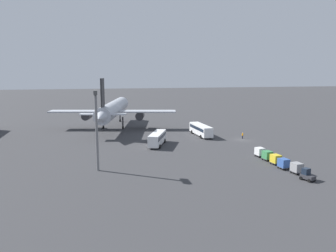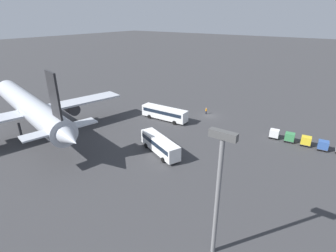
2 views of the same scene
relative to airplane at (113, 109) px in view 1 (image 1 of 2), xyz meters
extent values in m
plane|color=#38383A|center=(-27.44, -33.87, -6.39)|extent=(600.00, 600.00, 0.00)
cylinder|color=#B2B7C1|center=(0.54, -0.12, 0.11)|extent=(39.92, 13.61, 5.00)
cone|color=#B2B7C1|center=(21.17, -4.76, 0.11)|extent=(6.41, 5.84, 4.75)
cone|color=#B2B7C1|center=(-20.33, 4.57, 0.11)|extent=(7.33, 5.82, 4.50)
cube|color=#B2B7C1|center=(1.16, 11.68, -0.52)|extent=(9.06, 18.99, 0.44)
cube|color=#B2B7C1|center=(-3.96, -11.05, -0.52)|extent=(9.06, 18.99, 0.44)
cube|color=#262628|center=(-16.93, 3.81, 6.61)|extent=(3.96, 1.22, 8.00)
cube|color=#B2B7C1|center=(-17.32, 3.90, 0.61)|extent=(5.57, 13.30, 0.28)
cylinder|color=#38383D|center=(1.72, 8.74, -2.11)|extent=(5.26, 3.73, 2.75)
cylinder|color=#38383D|center=(-2.19, -8.64, -2.11)|extent=(5.26, 3.73, 2.75)
cylinder|color=#38383D|center=(14.13, -3.18, -4.39)|extent=(0.50, 0.50, 4.00)
cylinder|color=black|center=(14.13, -3.18, -5.94)|extent=(0.99, 0.69, 0.90)
cylinder|color=#38383D|center=(-0.69, 3.49, -4.39)|extent=(0.50, 0.50, 4.00)
cylinder|color=black|center=(-0.69, 3.49, -5.94)|extent=(0.99, 0.69, 0.90)
cylinder|color=#38383D|center=(-2.11, -2.86, -4.39)|extent=(0.50, 0.50, 4.00)
cylinder|color=black|center=(-2.11, -2.86, -5.94)|extent=(0.99, 0.69, 0.90)
cube|color=white|center=(-19.11, -24.49, -4.54)|extent=(12.79, 3.34, 2.80)
cube|color=#192333|center=(-19.11, -24.49, -4.05)|extent=(11.78, 3.33, 0.90)
cylinder|color=black|center=(-15.24, -22.86, -5.89)|extent=(1.01, 0.34, 1.00)
cylinder|color=black|center=(-15.12, -25.79, -5.89)|extent=(1.01, 0.34, 1.00)
cylinder|color=black|center=(-23.09, -23.18, -5.89)|extent=(1.01, 0.34, 1.00)
cylinder|color=black|center=(-22.97, -26.12, -5.89)|extent=(1.01, 0.34, 1.00)
cube|color=white|center=(-29.00, -9.42, -4.53)|extent=(11.22, 6.64, 2.82)
cube|color=#192333|center=(-29.00, -9.42, -4.04)|extent=(10.42, 6.34, 0.90)
cylinder|color=black|center=(-25.31, -9.48, -5.89)|extent=(1.04, 0.66, 1.00)
cylinder|color=black|center=(-26.35, -11.99, -5.89)|extent=(1.04, 0.66, 1.00)
cylinder|color=black|center=(-31.65, -6.85, -5.89)|extent=(1.04, 0.66, 1.00)
cylinder|color=black|center=(-32.69, -9.36, -5.89)|extent=(1.04, 0.66, 1.00)
cube|color=#333338|center=(-62.26, -29.78, -5.74)|extent=(2.67, 1.94, 0.70)
cube|color=#192333|center=(-61.86, -29.66, -4.84)|extent=(1.37, 1.43, 1.10)
cylinder|color=black|center=(-61.66, -28.87, -6.09)|extent=(0.64, 0.38, 0.60)
cylinder|color=black|center=(-61.26, -30.21, -6.09)|extent=(0.64, 0.38, 0.60)
cylinder|color=black|center=(-63.27, -29.35, -6.09)|extent=(0.64, 0.38, 0.60)
cylinder|color=black|center=(-62.86, -30.69, -6.09)|extent=(0.64, 0.38, 0.60)
cylinder|color=#1E1E2D|center=(-25.95, -34.69, -5.97)|extent=(0.32, 0.32, 0.85)
cylinder|color=orange|center=(-25.95, -34.69, -5.22)|extent=(0.38, 0.38, 0.65)
sphere|color=tan|center=(-25.95, -34.69, -4.77)|extent=(0.24, 0.24, 0.24)
cube|color=#38383D|center=(-58.41, -30.18, -5.98)|extent=(2.17, 1.89, 0.10)
cube|color=gray|center=(-58.41, -30.18, -5.13)|extent=(2.07, 1.80, 1.60)
cylinder|color=black|center=(-57.72, -29.46, -6.21)|extent=(0.37, 0.16, 0.36)
cylinder|color=black|center=(-57.58, -30.73, -6.21)|extent=(0.37, 0.16, 0.36)
cylinder|color=black|center=(-59.23, -29.63, -6.21)|extent=(0.37, 0.16, 0.36)
cylinder|color=black|center=(-59.09, -30.90, -6.21)|extent=(0.37, 0.16, 0.36)
cube|color=#38383D|center=(-55.21, -29.44, -5.98)|extent=(2.17, 1.89, 0.10)
cube|color=#33569E|center=(-55.21, -29.44, -5.13)|extent=(2.07, 1.80, 1.60)
cylinder|color=black|center=(-54.53, -28.72, -6.21)|extent=(0.37, 0.16, 0.36)
cylinder|color=black|center=(-54.39, -30.00, -6.21)|extent=(0.37, 0.16, 0.36)
cylinder|color=black|center=(-56.04, -28.89, -6.21)|extent=(0.37, 0.16, 0.36)
cylinder|color=black|center=(-55.90, -30.16, -6.21)|extent=(0.37, 0.16, 0.36)
cube|color=#38383D|center=(-52.02, -29.64, -5.98)|extent=(2.17, 1.89, 0.10)
cube|color=gold|center=(-52.02, -29.64, -5.13)|extent=(2.07, 1.80, 1.60)
cylinder|color=black|center=(-51.34, -28.92, -6.21)|extent=(0.37, 0.16, 0.36)
cylinder|color=black|center=(-51.19, -30.19, -6.21)|extent=(0.37, 0.16, 0.36)
cylinder|color=black|center=(-52.85, -29.09, -6.21)|extent=(0.37, 0.16, 0.36)
cylinder|color=black|center=(-52.70, -30.36, -6.21)|extent=(0.37, 0.16, 0.36)
cube|color=#38383D|center=(-48.83, -29.55, -5.98)|extent=(2.17, 1.89, 0.10)
cube|color=#38844C|center=(-48.83, -29.55, -5.13)|extent=(2.07, 1.80, 1.60)
cylinder|color=black|center=(-48.14, -28.83, -6.21)|extent=(0.37, 0.16, 0.36)
cylinder|color=black|center=(-48.00, -30.11, -6.21)|extent=(0.37, 0.16, 0.36)
cylinder|color=black|center=(-49.65, -29.00, -6.21)|extent=(0.37, 0.16, 0.36)
cylinder|color=black|center=(-49.51, -30.28, -6.21)|extent=(0.37, 0.16, 0.36)
cube|color=#38383D|center=(-45.63, -29.51, -5.98)|extent=(2.17, 1.89, 0.10)
cube|color=silver|center=(-45.63, -29.51, -5.13)|extent=(2.07, 1.80, 1.60)
cylinder|color=black|center=(-44.95, -28.79, -6.21)|extent=(0.37, 0.16, 0.36)
cylinder|color=black|center=(-44.80, -30.06, -6.21)|extent=(0.37, 0.16, 0.36)
cylinder|color=black|center=(-46.46, -28.96, -6.21)|extent=(0.37, 0.16, 0.36)
cylinder|color=black|center=(-46.32, -30.23, -6.21)|extent=(0.37, 0.16, 0.36)
cylinder|color=slate|center=(-48.27, 5.85, 0.89)|extent=(0.50, 0.50, 14.57)
cube|color=#4C4C4C|center=(-48.27, 5.85, 8.58)|extent=(2.80, 0.70, 0.80)
camera|label=1|loc=(-110.38, 6.02, 12.28)|focal=35.00mm
camera|label=2|loc=(-57.01, 27.13, 19.05)|focal=28.00mm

